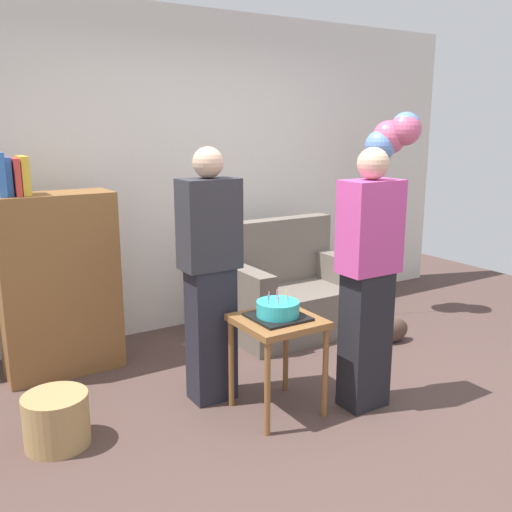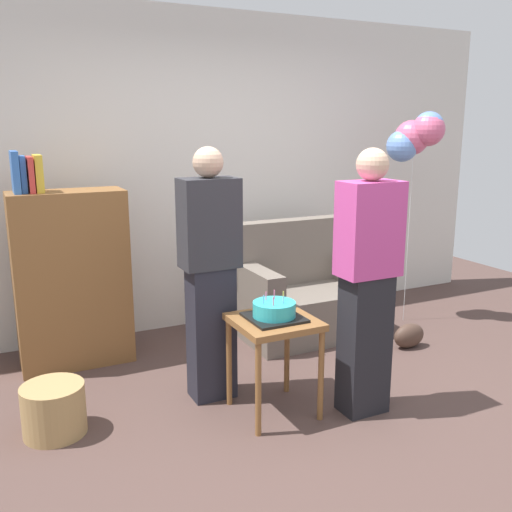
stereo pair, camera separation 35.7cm
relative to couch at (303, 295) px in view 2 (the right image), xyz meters
The scene contains 11 objects.
ground_plane 1.54m from the couch, 115.64° to the right, with size 8.00×8.00×0.00m, color #4C3833.
wall_back 1.39m from the couch, 133.18° to the left, with size 6.00×0.10×2.70m, color silver.
couch is the anchor object (origin of this frame).
bookshelf 1.90m from the couch, behind, with size 0.80×0.36×1.58m.
side_table 1.43m from the couch, 127.89° to the right, with size 0.48×0.48×0.61m.
birthday_cake 1.46m from the couch, 127.89° to the right, with size 0.32×0.32×0.17m.
person_blowing_candles 1.45m from the couch, 146.57° to the right, with size 0.36×0.22×1.63m.
person_holding_cake 1.48m from the couch, 105.11° to the right, with size 0.36×0.22×1.63m.
wicker_basket 2.29m from the couch, 159.61° to the right, with size 0.36×0.36×0.30m, color #A88451.
handbag 0.93m from the couch, 48.29° to the right, with size 0.28×0.14×0.20m, color #473328.
balloon_bunch 1.69m from the couch, ahead, with size 0.43×0.41×1.87m.
Camera 2 is at (-1.75, -2.64, 1.76)m, focal length 39.85 mm.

